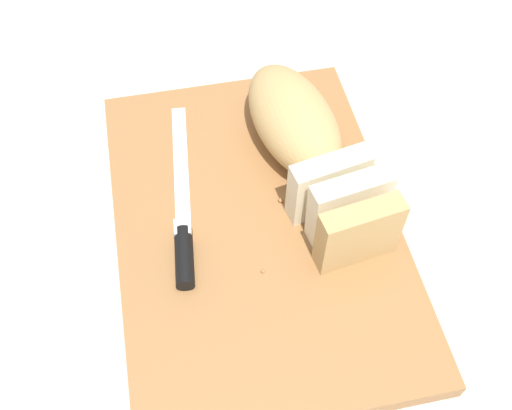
# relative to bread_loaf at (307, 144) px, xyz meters

# --- Properties ---
(ground_plane) EXTENTS (3.00, 3.00, 0.00)m
(ground_plane) POSITION_rel_bread_loaf_xyz_m (0.06, -0.08, -0.06)
(ground_plane) COLOR beige
(cutting_board) EXTENTS (0.47, 0.33, 0.02)m
(cutting_board) POSITION_rel_bread_loaf_xyz_m (0.06, -0.08, -0.05)
(cutting_board) COLOR #9E6B3D
(cutting_board) RESTS_ON ground_plane
(bread_loaf) EXTENTS (0.28, 0.13, 0.08)m
(bread_loaf) POSITION_rel_bread_loaf_xyz_m (0.00, 0.00, 0.00)
(bread_loaf) COLOR tan
(bread_loaf) RESTS_ON cutting_board
(bread_knife) EXTENTS (0.26, 0.05, 0.02)m
(bread_knife) POSITION_rel_bread_loaf_xyz_m (0.06, -0.16, -0.03)
(bread_knife) COLOR silver
(bread_knife) RESTS_ON cutting_board
(crumb_near_knife) EXTENTS (0.01, 0.01, 0.01)m
(crumb_near_knife) POSITION_rel_bread_loaf_xyz_m (0.04, -0.04, -0.04)
(crumb_near_knife) COLOR #A8753D
(crumb_near_knife) RESTS_ON cutting_board
(crumb_near_loaf) EXTENTS (0.00, 0.00, 0.00)m
(crumb_near_loaf) POSITION_rel_bread_loaf_xyz_m (0.13, -0.08, -0.04)
(crumb_near_loaf) COLOR #A8753D
(crumb_near_loaf) RESTS_ON cutting_board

